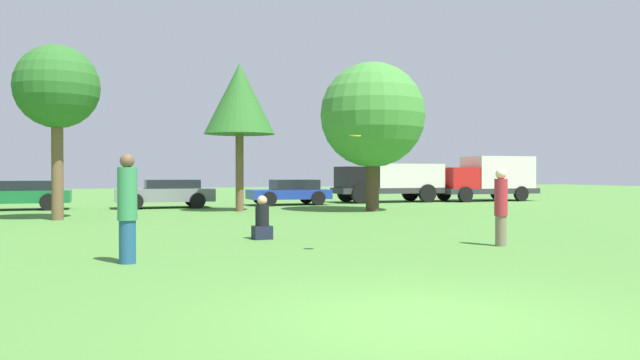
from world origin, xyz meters
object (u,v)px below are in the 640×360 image
parked_car_blue (290,191)px  delivery_truck_red (487,177)px  tree_2 (239,100)px  delivery_truck_black (391,180)px  tree_1 (57,88)px  frisbee (355,136)px  bystander_sitting (262,221)px  person_catcher (501,206)px  parked_car_grey (166,193)px  tree_3 (372,115)px  person_thrower (127,207)px  parked_car_green (17,194)px

parked_car_blue → delivery_truck_red: bearing=-177.4°
tree_2 → delivery_truck_black: 11.24m
delivery_truck_red → tree_1: bearing=18.6°
frisbee → bystander_sitting: size_ratio=0.21×
person_catcher → parked_car_grey: (-4.40, 17.65, -0.19)m
tree_1 → delivery_truck_red: (22.42, 6.11, -3.07)m
bystander_sitting → delivery_truck_black: (12.03, 15.25, 0.77)m
tree_3 → parked_car_grey: tree_3 is taller
parked_car_grey → bystander_sitting: bearing=93.5°
tree_3 → frisbee: bearing=-119.0°
person_catcher → bystander_sitting: 5.50m
person_thrower → tree_2: bearing=70.3°
person_thrower → person_catcher: person_thrower is taller
bystander_sitting → parked_car_blue: bearing=67.6°
bystander_sitting → delivery_truck_red: 23.04m
parked_car_green → parked_car_blue: bearing=-179.2°
parked_car_green → delivery_truck_red: bearing=-178.3°
frisbee → tree_3: tree_3 is taller
tree_1 → parked_car_blue: tree_1 is taller
person_catcher → parked_car_blue: size_ratio=0.42×
tree_2 → parked_car_blue: tree_2 is taller
delivery_truck_black → delivery_truck_red: (5.84, -0.75, 0.14)m
parked_car_green → tree_3: bearing=157.6°
person_thrower → tree_3: size_ratio=0.31×
bystander_sitting → tree_1: bearing=118.4°
frisbee → parked_car_green: bearing=110.7°
frisbee → parked_car_grey: 17.79m
bystander_sitting → tree_3: (7.47, 8.62, 3.53)m
bystander_sitting → tree_2: tree_2 is taller
parked_car_grey → delivery_truck_black: delivery_truck_black is taller
parked_car_blue → delivery_truck_black: delivery_truck_black is taller
parked_car_green → parked_car_grey: size_ratio=1.03×
person_thrower → parked_car_green: size_ratio=0.42×
frisbee → tree_1: bearing=114.6°
bystander_sitting → parked_car_green: (-6.17, 15.19, 0.25)m
person_thrower → person_catcher: 7.74m
person_thrower → bystander_sitting: (3.37, 2.88, -0.55)m
tree_2 → delivery_truck_black: size_ratio=0.96×
person_thrower → delivery_truck_black: delivery_truck_black is taller
parked_car_grey → delivery_truck_red: delivery_truck_red is taller
bystander_sitting → tree_1: (-4.55, 8.39, 3.98)m
tree_2 → tree_3: 5.53m
person_catcher → parked_car_green: 21.30m
person_catcher → tree_1: bearing=-49.5°
person_catcher → tree_1: (-8.91, 11.71, 3.54)m
person_thrower → parked_car_grey: (3.33, 17.22, -0.30)m
frisbee → delivery_truck_black: 21.74m
bystander_sitting → frisbee: bearing=-75.9°
person_catcher → tree_2: bearing=-78.6°
tree_3 → parked_car_green: (-13.63, 6.57, -3.28)m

